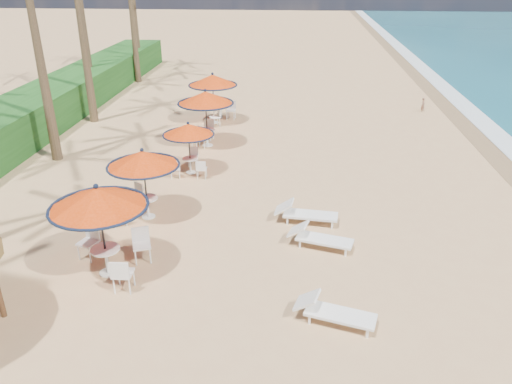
# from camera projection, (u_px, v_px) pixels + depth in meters

# --- Properties ---
(ground) EXTENTS (160.00, 160.00, 0.00)m
(ground) POSITION_uv_depth(u_px,v_px,m) (309.00, 285.00, 13.14)
(ground) COLOR tan
(ground) RESTS_ON ground
(wetsand_band) EXTENTS (1.40, 140.00, 0.02)m
(wetsand_band) POSITION_uv_depth(u_px,v_px,m) (502.00, 159.00, 21.53)
(wetsand_band) COLOR olive
(wetsand_band) RESTS_ON ground
(scrub_hedge) EXTENTS (3.00, 40.00, 1.80)m
(scrub_hedge) POSITION_uv_depth(u_px,v_px,m) (23.00, 119.00, 23.74)
(scrub_hedge) COLOR #194716
(scrub_hedge) RESTS_ON ground
(station_0) EXTENTS (2.57, 2.57, 2.68)m
(station_0) POSITION_uv_depth(u_px,v_px,m) (101.00, 209.00, 12.86)
(station_0) COLOR black
(station_0) RESTS_ON ground
(station_1) EXTENTS (2.34, 2.34, 2.44)m
(station_1) POSITION_uv_depth(u_px,v_px,m) (141.00, 165.00, 15.86)
(station_1) COLOR black
(station_1) RESTS_ON ground
(station_2) EXTENTS (2.04, 2.04, 2.13)m
(station_2) POSITION_uv_depth(u_px,v_px,m) (189.00, 136.00, 19.45)
(station_2) COLOR black
(station_2) RESTS_ON ground
(station_3) EXTENTS (2.53, 2.53, 2.64)m
(station_3) POSITION_uv_depth(u_px,v_px,m) (205.00, 103.00, 22.24)
(station_3) COLOR black
(station_3) RESTS_ON ground
(station_4) EXTENTS (2.52, 2.52, 2.63)m
(station_4) POSITION_uv_depth(u_px,v_px,m) (214.00, 86.00, 25.56)
(station_4) COLOR black
(station_4) RESTS_ON ground
(lounger_near) EXTENTS (2.00, 1.09, 0.69)m
(lounger_near) POSITION_uv_depth(u_px,v_px,m) (332.00, 311.00, 11.66)
(lounger_near) COLOR white
(lounger_near) RESTS_ON ground
(lounger_mid) EXTENTS (2.03, 1.10, 0.69)m
(lounger_mid) POSITION_uv_depth(u_px,v_px,m) (318.00, 237.00, 14.78)
(lounger_mid) COLOR white
(lounger_mid) RESTS_ON ground
(lounger_far) EXTENTS (2.09, 0.85, 0.73)m
(lounger_far) POSITION_uv_depth(u_px,v_px,m) (304.00, 213.00, 16.16)
(lounger_far) COLOR white
(lounger_far) RESTS_ON ground
(person) EXTENTS (0.29, 0.35, 0.84)m
(person) POSITION_uv_depth(u_px,v_px,m) (423.00, 104.00, 28.07)
(person) COLOR #93624B
(person) RESTS_ON ground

